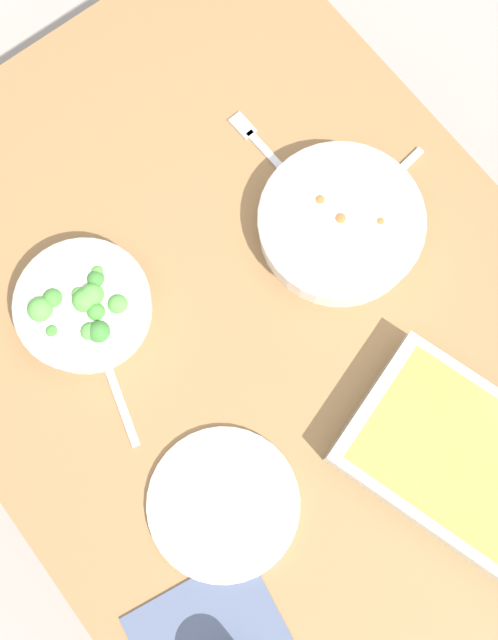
# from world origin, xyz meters

# --- Properties ---
(ground_plane) EXTENTS (6.00, 6.00, 0.00)m
(ground_plane) POSITION_xyz_m (0.00, 0.00, 0.00)
(ground_plane) COLOR #9E9389
(dining_table) EXTENTS (1.20, 0.90, 0.74)m
(dining_table) POSITION_xyz_m (0.00, 0.00, 0.65)
(dining_table) COLOR olive
(dining_table) RESTS_ON ground_plane
(stew_bowl) EXTENTS (0.26, 0.26, 0.06)m
(stew_bowl) POSITION_xyz_m (-0.03, 0.20, 0.77)
(stew_bowl) COLOR white
(stew_bowl) RESTS_ON dining_table
(broccoli_bowl) EXTENTS (0.21, 0.21, 0.07)m
(broccoli_bowl) POSITION_xyz_m (-0.16, -0.19, 0.77)
(broccoli_bowl) COLOR white
(broccoli_bowl) RESTS_ON dining_table
(baking_dish) EXTENTS (0.35, 0.30, 0.06)m
(baking_dish) POSITION_xyz_m (0.34, 0.11, 0.77)
(baking_dish) COLOR silver
(baking_dish) RESTS_ON dining_table
(side_plate) EXTENTS (0.22, 0.22, 0.01)m
(side_plate) POSITION_xyz_m (0.19, -0.20, 0.75)
(side_plate) COLOR white
(side_plate) RESTS_ON dining_table
(spoon_by_stew) EXTENTS (0.04, 0.18, 0.01)m
(spoon_by_stew) POSITION_xyz_m (-0.04, 0.28, 0.74)
(spoon_by_stew) COLOR silver
(spoon_by_stew) RESTS_ON dining_table
(spoon_by_broccoli) EXTENTS (0.17, 0.07, 0.01)m
(spoon_by_broccoli) POSITION_xyz_m (-0.06, -0.22, 0.74)
(spoon_by_broccoli) COLOR silver
(spoon_by_broccoli) RESTS_ON dining_table
(fork_on_table) EXTENTS (0.18, 0.03, 0.01)m
(fork_on_table) POSITION_xyz_m (-0.21, 0.19, 0.74)
(fork_on_table) COLOR silver
(fork_on_table) RESTS_ON dining_table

